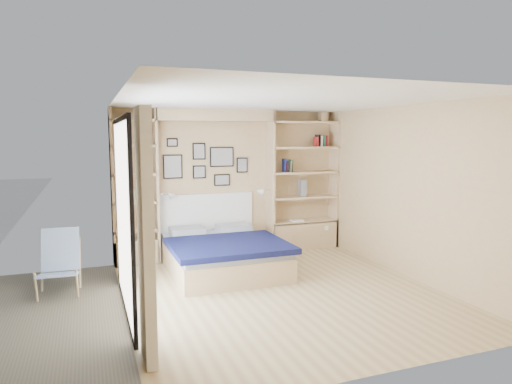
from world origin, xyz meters
name	(u,v)px	position (x,y,z in m)	size (l,w,h in m)	color
ground	(281,292)	(0.00, 0.00, 0.00)	(4.50, 4.50, 0.00)	#CCB57F
room_shell	(220,198)	(-0.39, 1.52, 1.08)	(4.50, 4.50, 4.50)	tan
bed	(222,253)	(-0.45, 1.22, 0.27)	(1.69, 2.06, 1.07)	#D9B482
photo_gallery	(205,163)	(-0.45, 2.22, 1.60)	(1.48, 0.02, 0.82)	black
reading_lamps	(217,193)	(-0.30, 2.00, 1.10)	(1.92, 0.12, 0.15)	silver
shelf_decor	(298,155)	(1.23, 2.07, 1.71)	(3.54, 0.23, 2.03)	#A51E1E
deck_chair	(60,263)	(-2.73, 0.99, 0.40)	(0.54, 0.86, 0.84)	tan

